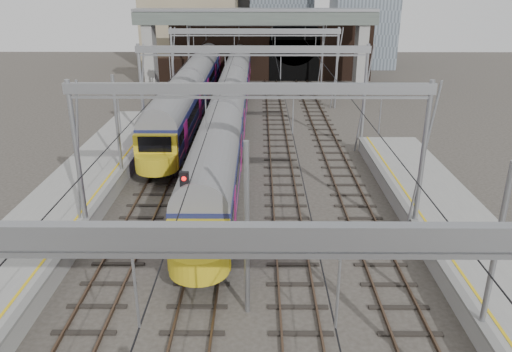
{
  "coord_description": "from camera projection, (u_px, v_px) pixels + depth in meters",
  "views": [
    {
      "loc": [
        0.43,
        -14.34,
        12.07
      ],
      "look_at": [
        0.28,
        10.48,
        2.4
      ],
      "focal_mm": 35.0,
      "sensor_mm": 36.0,
      "label": 1
    }
  ],
  "objects": [
    {
      "name": "equip_cover_b",
      "position": [
        232.0,
        247.0,
        24.28
      ],
      "size": [
        0.84,
        0.67,
        0.09
      ],
      "primitive_type": "cube",
      "rotation": [
        0.0,
        0.0,
        -0.2
      ],
      "color": "blue",
      "rests_on": "ground"
    },
    {
      "name": "ground",
      "position": [
        246.0,
        345.0,
        17.75
      ],
      "size": [
        160.0,
        160.0,
        0.0
      ],
      "primitive_type": "plane",
      "color": "#38332D",
      "rests_on": "ground"
    },
    {
      "name": "equip_cover_a",
      "position": [
        212.0,
        244.0,
        24.49
      ],
      "size": [
        1.01,
        0.84,
        0.1
      ],
      "primitive_type": "cube",
      "rotation": [
        0.0,
        0.0,
        0.29
      ],
      "color": "blue",
      "rests_on": "ground"
    },
    {
      "name": "train_second",
      "position": [
        199.0,
        78.0,
        53.52
      ],
      "size": [
        2.8,
        48.63,
        4.82
      ],
      "color": "black",
      "rests_on": "ground"
    },
    {
      "name": "tracks",
      "position": [
        252.0,
        185.0,
        31.72
      ],
      "size": [
        14.4,
        80.0,
        0.22
      ],
      "color": "#4C3828",
      "rests_on": "ground"
    },
    {
      "name": "signal_near_left",
      "position": [
        187.0,
        213.0,
        20.58
      ],
      "size": [
        0.37,
        0.47,
        5.05
      ],
      "rotation": [
        0.0,
        0.0,
        -0.1
      ],
      "color": "black",
      "rests_on": "ground"
    },
    {
      "name": "overbridge",
      "position": [
        255.0,
        26.0,
        57.97
      ],
      "size": [
        28.0,
        3.0,
        9.25
      ],
      "color": "gray",
      "rests_on": "ground"
    },
    {
      "name": "train_main",
      "position": [
        234.0,
        88.0,
        48.72
      ],
      "size": [
        2.67,
        61.76,
        4.64
      ],
      "color": "black",
      "rests_on": "ground"
    },
    {
      "name": "overhead_line",
      "position": [
        253.0,
        65.0,
        35.39
      ],
      "size": [
        16.8,
        80.0,
        8.0
      ],
      "color": "gray",
      "rests_on": "ground"
    },
    {
      "name": "equip_cover_c",
      "position": [
        362.0,
        245.0,
        24.42
      ],
      "size": [
        0.87,
        0.64,
        0.1
      ],
      "primitive_type": "cube",
      "rotation": [
        0.0,
        0.0,
        0.07
      ],
      "color": "blue",
      "rests_on": "ground"
    },
    {
      "name": "retaining_wall",
      "position": [
        266.0,
        46.0,
        64.56
      ],
      "size": [
        28.0,
        2.75,
        9.0
      ],
      "color": "black",
      "rests_on": "ground"
    }
  ]
}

